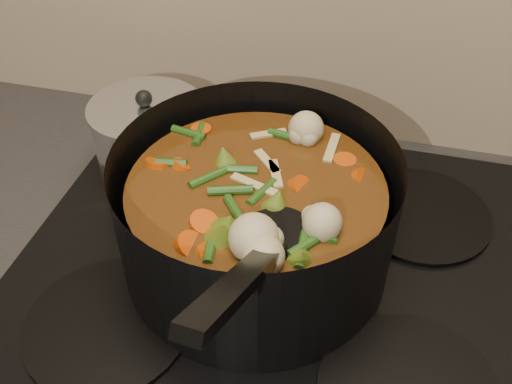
# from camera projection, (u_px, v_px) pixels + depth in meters

# --- Properties ---
(stovetop) EXTENTS (0.62, 0.54, 0.03)m
(stovetop) POSITION_uv_depth(u_px,v_px,m) (279.00, 270.00, 0.69)
(stovetop) COLOR black
(stovetop) RESTS_ON counter
(stockpot) EXTENTS (0.38, 0.46, 0.23)m
(stockpot) POSITION_uv_depth(u_px,v_px,m) (256.00, 217.00, 0.64)
(stockpot) COLOR black
(stockpot) RESTS_ON stovetop
(saucepan) EXTENTS (0.15, 0.15, 0.13)m
(saucepan) POSITION_uv_depth(u_px,v_px,m) (150.00, 137.00, 0.78)
(saucepan) COLOR silver
(saucepan) RESTS_ON stovetop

